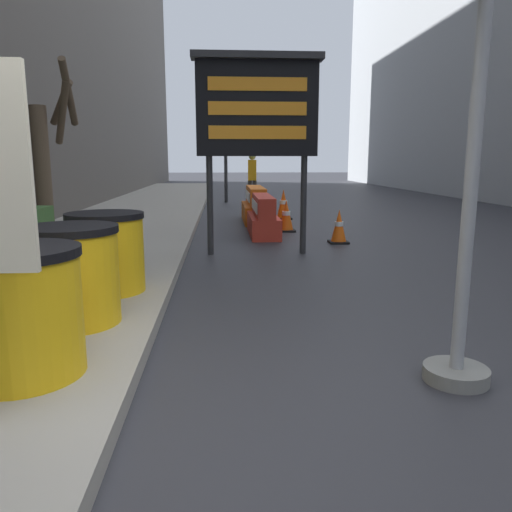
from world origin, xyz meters
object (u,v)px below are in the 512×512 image
object	(u,v)px
jersey_barrier_orange_near	(256,206)
traffic_cone_near	(286,216)
barrel_drum_foreground	(19,312)
barrel_drum_middle	(72,275)
barrel_drum_back	(106,252)
traffic_cone_far	(339,227)
traffic_light_near_curb	(225,127)
jersey_barrier_red_striped	(263,218)
traffic_cone_mid	(283,205)
pedestrian_worker	(252,175)
message_board	(257,109)

from	to	relation	value
jersey_barrier_orange_near	traffic_cone_near	bearing A→B (deg)	-73.68
barrel_drum_foreground	barrel_drum_middle	xyz separation A→B (m)	(0.02, 1.04, 0.00)
barrel_drum_back	traffic_cone_far	distance (m)	4.99
traffic_cone_near	traffic_cone_far	size ratio (longest dim) A/B	1.10
traffic_cone_near	traffic_light_near_curb	bearing A→B (deg)	99.27
jersey_barrier_orange_near	traffic_cone_far	world-z (taller)	jersey_barrier_orange_near
jersey_barrier_red_striped	traffic_cone_mid	xyz separation A→B (m)	(0.75, 2.75, 0.02)
barrel_drum_foreground	pedestrian_worker	world-z (taller)	pedestrian_worker
traffic_cone_near	traffic_cone_mid	size ratio (longest dim) A/B	0.89
traffic_cone_far	traffic_light_near_curb	size ratio (longest dim) A/B	0.17
traffic_cone_far	traffic_cone_mid	bearing A→B (deg)	98.04
traffic_cone_mid	jersey_barrier_red_striped	bearing A→B (deg)	-105.23
barrel_drum_foreground	barrel_drum_middle	distance (m)	1.05
traffic_cone_far	traffic_light_near_curb	distance (m)	9.57
traffic_cone_near	pedestrian_worker	bearing A→B (deg)	93.30
traffic_cone_near	message_board	bearing A→B (deg)	-107.32
traffic_cone_mid	pedestrian_worker	xyz separation A→B (m)	(-0.57, 3.90, 0.66)
jersey_barrier_orange_near	pedestrian_worker	world-z (taller)	pedestrian_worker
barrel_drum_back	jersey_barrier_red_striped	xyz separation A→B (m)	(2.04, 4.84, -0.20)
traffic_light_near_curb	message_board	bearing A→B (deg)	-87.61
barrel_drum_middle	jersey_barrier_orange_near	xyz separation A→B (m)	(2.09, 8.17, -0.18)
message_board	traffic_cone_far	size ratio (longest dim) A/B	5.00
barrel_drum_middle	traffic_cone_mid	distance (m)	9.09
jersey_barrier_red_striped	traffic_cone_mid	distance (m)	2.85
barrel_drum_foreground	message_board	size ratio (longest dim) A/B	0.27
barrel_drum_foreground	barrel_drum_middle	size ratio (longest dim) A/B	1.00
traffic_cone_mid	pedestrian_worker	bearing A→B (deg)	98.37
message_board	traffic_cone_far	world-z (taller)	message_board
message_board	jersey_barrier_red_striped	distance (m)	2.86
barrel_drum_foreground	traffic_cone_far	bearing A→B (deg)	59.52
jersey_barrier_red_striped	pedestrian_worker	size ratio (longest dim) A/B	1.09
barrel_drum_middle	traffic_cone_near	bearing A→B (deg)	67.58
barrel_drum_foreground	traffic_cone_near	bearing A→B (deg)	70.33
jersey_barrier_orange_near	traffic_light_near_curb	size ratio (longest dim) A/B	0.60
traffic_cone_near	traffic_light_near_curb	distance (m)	7.91
traffic_cone_far	pedestrian_worker	world-z (taller)	pedestrian_worker
traffic_cone_mid	traffic_cone_far	distance (m)	3.93
barrel_drum_middle	message_board	bearing A→B (deg)	64.31
message_board	traffic_cone_near	distance (m)	3.32
barrel_drum_middle	traffic_cone_far	distance (m)	5.84
traffic_cone_near	traffic_cone_mid	bearing A→B (deg)	84.57
barrel_drum_back	traffic_light_near_curb	distance (m)	13.01
pedestrian_worker	barrel_drum_middle	bearing A→B (deg)	173.51
traffic_cone_near	pedestrian_worker	world-z (taller)	pedestrian_worker
jersey_barrier_orange_near	message_board	bearing A→B (deg)	-93.50
jersey_barrier_red_striped	traffic_light_near_curb	size ratio (longest dim) A/B	0.52
jersey_barrier_red_striped	jersey_barrier_orange_near	xyz separation A→B (m)	(-0.00, 2.29, 0.02)
barrel_drum_back	jersey_barrier_orange_near	bearing A→B (deg)	74.04
traffic_cone_far	pedestrian_worker	distance (m)	7.90
barrel_drum_middle	traffic_cone_mid	world-z (taller)	barrel_drum_middle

